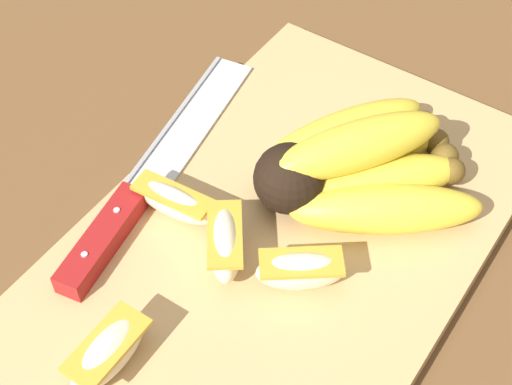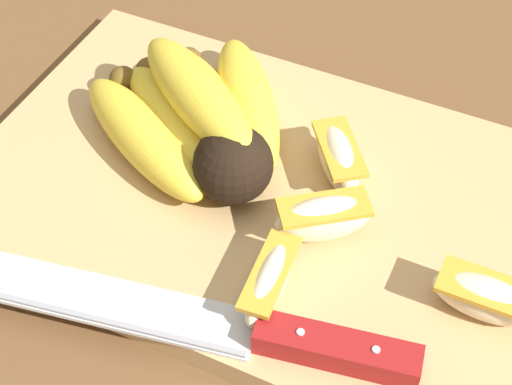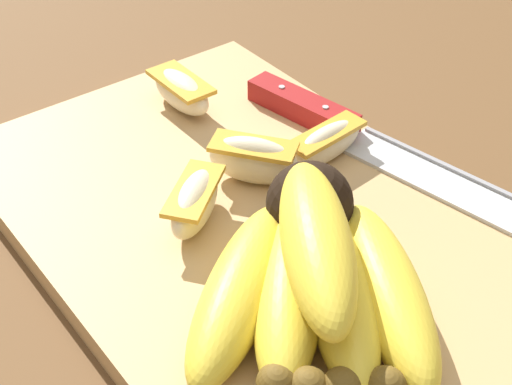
{
  "view_description": "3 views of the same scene",
  "coord_description": "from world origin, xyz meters",
  "px_view_note": "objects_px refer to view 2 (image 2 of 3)",
  "views": [
    {
      "loc": [
        -0.32,
        -0.19,
        0.49
      ],
      "look_at": [
        -0.02,
        0.02,
        0.06
      ],
      "focal_mm": 53.95,
      "sensor_mm": 36.0,
      "label": 1
    },
    {
      "loc": [
        -0.16,
        0.35,
        0.45
      ],
      "look_at": [
        -0.01,
        0.02,
        0.04
      ],
      "focal_mm": 57.38,
      "sensor_mm": 36.0,
      "label": 2
    },
    {
      "loc": [
        0.28,
        -0.24,
        0.35
      ],
      "look_at": [
        -0.03,
        -0.01,
        0.04
      ],
      "focal_mm": 52.35,
      "sensor_mm": 36.0,
      "label": 3
    }
  ],
  "objects_px": {
    "apple_wedge_middle": "(323,218)",
    "apple_wedge_far": "(486,298)",
    "chefs_knife": "(258,334)",
    "apple_wedge_near": "(270,280)",
    "apple_wedge_extra": "(338,158)",
    "banana_bunch": "(200,120)"
  },
  "relations": [
    {
      "from": "apple_wedge_near",
      "to": "apple_wedge_middle",
      "type": "distance_m",
      "value": 0.06
    },
    {
      "from": "apple_wedge_middle",
      "to": "apple_wedge_far",
      "type": "xyz_separation_m",
      "value": [
        -0.11,
        0.01,
        -0.0
      ]
    },
    {
      "from": "banana_bunch",
      "to": "apple_wedge_middle",
      "type": "height_order",
      "value": "banana_bunch"
    },
    {
      "from": "chefs_knife",
      "to": "apple_wedge_near",
      "type": "relative_size",
      "value": 3.93
    },
    {
      "from": "apple_wedge_near",
      "to": "apple_wedge_extra",
      "type": "distance_m",
      "value": 0.12
    },
    {
      "from": "apple_wedge_far",
      "to": "apple_wedge_extra",
      "type": "height_order",
      "value": "apple_wedge_extra"
    },
    {
      "from": "apple_wedge_far",
      "to": "apple_wedge_extra",
      "type": "distance_m",
      "value": 0.14
    },
    {
      "from": "banana_bunch",
      "to": "chefs_knife",
      "type": "distance_m",
      "value": 0.17
    },
    {
      "from": "banana_bunch",
      "to": "apple_wedge_near",
      "type": "bearing_deg",
      "value": 135.33
    },
    {
      "from": "chefs_knife",
      "to": "apple_wedge_extra",
      "type": "xyz_separation_m",
      "value": [
        0.01,
        -0.15,
        0.01
      ]
    },
    {
      "from": "apple_wedge_near",
      "to": "apple_wedge_middle",
      "type": "xyz_separation_m",
      "value": [
        -0.01,
        -0.06,
        0.0
      ]
    },
    {
      "from": "chefs_knife",
      "to": "apple_wedge_extra",
      "type": "height_order",
      "value": "apple_wedge_extra"
    },
    {
      "from": "apple_wedge_middle",
      "to": "apple_wedge_extra",
      "type": "relative_size",
      "value": 1.02
    },
    {
      "from": "banana_bunch",
      "to": "apple_wedge_near",
      "type": "distance_m",
      "value": 0.14
    },
    {
      "from": "banana_bunch",
      "to": "apple_wedge_extra",
      "type": "distance_m",
      "value": 0.1
    },
    {
      "from": "banana_bunch",
      "to": "apple_wedge_extra",
      "type": "relative_size",
      "value": 2.9
    },
    {
      "from": "chefs_knife",
      "to": "apple_wedge_middle",
      "type": "xyz_separation_m",
      "value": [
        -0.0,
        -0.09,
        0.01
      ]
    },
    {
      "from": "chefs_knife",
      "to": "apple_wedge_near",
      "type": "height_order",
      "value": "apple_wedge_near"
    },
    {
      "from": "apple_wedge_near",
      "to": "apple_wedge_middle",
      "type": "bearing_deg",
      "value": -101.88
    },
    {
      "from": "chefs_knife",
      "to": "apple_wedge_middle",
      "type": "height_order",
      "value": "apple_wedge_middle"
    },
    {
      "from": "banana_bunch",
      "to": "apple_wedge_far",
      "type": "height_order",
      "value": "banana_bunch"
    },
    {
      "from": "apple_wedge_extra",
      "to": "apple_wedge_far",
      "type": "bearing_deg",
      "value": 150.4
    }
  ]
}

